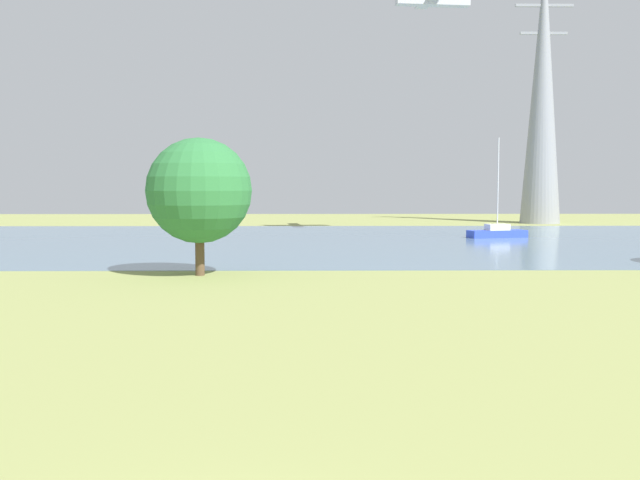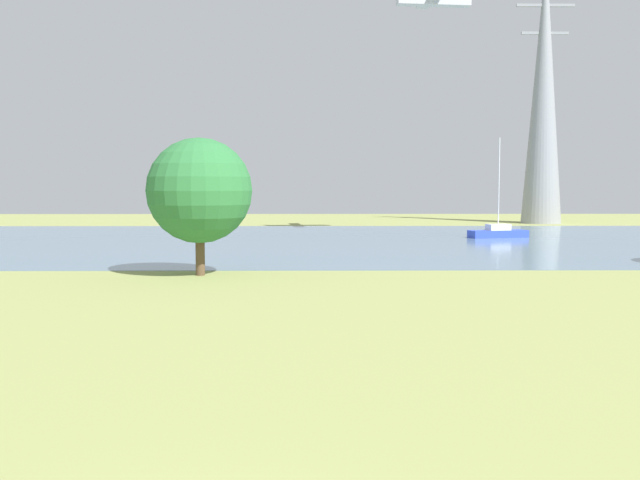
# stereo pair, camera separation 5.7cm
# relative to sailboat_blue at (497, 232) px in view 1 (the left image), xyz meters

# --- Properties ---
(ground_plane) EXTENTS (160.00, 160.00, 0.00)m
(ground_plane) POSITION_rel_sailboat_blue_xyz_m (-16.69, -30.99, -0.48)
(ground_plane) COLOR #8C9351
(water_surface) EXTENTS (140.00, 40.00, 0.02)m
(water_surface) POSITION_rel_sailboat_blue_xyz_m (-16.69, -2.99, -0.47)
(water_surface) COLOR slate
(water_surface) RESTS_ON ground
(sailboat_blue) EXTENTS (5.02, 2.63, 8.10)m
(sailboat_blue) POSITION_rel_sailboat_blue_xyz_m (0.00, 0.00, 0.00)
(sailboat_blue) COLOR blue
(sailboat_blue) RESTS_ON water_surface
(tree_east_near) EXTENTS (5.01, 5.01, 6.56)m
(tree_east_near) POSITION_rel_sailboat_blue_xyz_m (-20.54, -24.83, 3.56)
(tree_east_near) COLOR brown
(tree_east_near) RESTS_ON ground
(electricity_pylon) EXTENTS (6.40, 4.40, 29.91)m
(electricity_pylon) POSITION_rel_sailboat_blue_xyz_m (10.46, 22.50, 14.49)
(electricity_pylon) COLOR gray
(electricity_pylon) RESTS_ON ground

